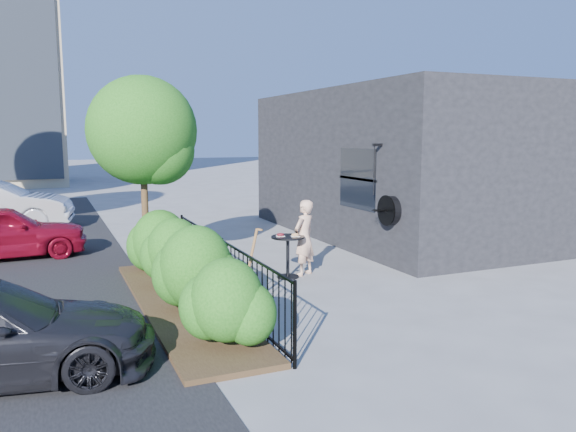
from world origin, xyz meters
name	(u,v)px	position (x,y,z in m)	size (l,w,h in m)	color
ground	(303,292)	(0.00, 0.00, 0.00)	(120.00, 120.00, 0.00)	gray
shop_building	(411,163)	(5.50, 4.50, 2.00)	(6.22, 9.00, 4.00)	black
fence	(222,270)	(-1.50, 0.00, 0.56)	(0.05, 6.05, 1.10)	black
planting_bed	(182,304)	(-2.20, 0.00, 0.04)	(1.30, 6.00, 0.08)	#382616
shrubs	(185,263)	(-2.10, 0.10, 0.70)	(1.10, 5.60, 1.24)	#1C5A14
patio_tree	(146,137)	(-2.24, 2.76, 2.76)	(2.20, 2.20, 3.94)	#3F2B19
cafe_table	(288,249)	(0.16, 1.07, 0.58)	(0.66, 0.66, 0.89)	black
woman	(304,238)	(0.55, 1.14, 0.76)	(0.56, 0.37, 1.53)	#DEAC90
shovel	(247,274)	(-1.25, -0.57, 0.60)	(0.45, 0.18, 1.36)	brown
car_red	(1,232)	(-5.16, 5.21, 0.63)	(1.48, 3.67, 1.25)	maroon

